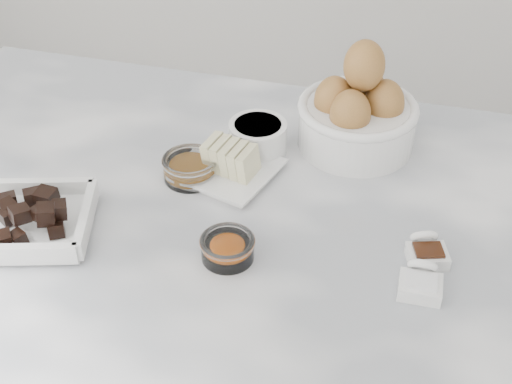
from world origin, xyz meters
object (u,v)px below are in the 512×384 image
sugar_ramekin (258,137)px  egg_bowl (358,113)px  butter_plate (227,164)px  salt_spoon (421,281)px  zest_bowl (228,247)px  vanilla_spoon (427,251)px  chocolate_dish (18,218)px  honey_bowl (190,168)px

sugar_ramekin → egg_bowl: size_ratio=0.48×
butter_plate → salt_spoon: butter_plate is taller
zest_bowl → vanilla_spoon: (0.25, 0.07, -0.00)m
vanilla_spoon → salt_spoon: size_ratio=1.10×
chocolate_dish → butter_plate: (0.24, 0.20, -0.00)m
chocolate_dish → zest_bowl: 0.29m
salt_spoon → honey_bowl: bearing=157.8°
chocolate_dish → vanilla_spoon: chocolate_dish is taller
vanilla_spoon → sugar_ramekin: bearing=147.6°
vanilla_spoon → salt_spoon: 0.06m
butter_plate → zest_bowl: 0.18m
butter_plate → honey_bowl: butter_plate is taller
vanilla_spoon → salt_spoon: salt_spoon is taller
chocolate_dish → honey_bowl: chocolate_dish is taller
butter_plate → salt_spoon: 0.34m
chocolate_dish → salt_spoon: 0.54m
zest_bowl → vanilla_spoon: 0.26m
zest_bowl → honey_bowl: bearing=124.7°
butter_plate → egg_bowl: (0.17, 0.13, 0.04)m
sugar_ramekin → egg_bowl: (0.14, 0.06, 0.03)m
honey_bowl → egg_bowl: bearing=34.4°
honey_bowl → zest_bowl: size_ratio=1.15×
salt_spoon → vanilla_spoon: bearing=87.5°
sugar_ramekin → egg_bowl: bearing=24.0°
chocolate_dish → sugar_ramekin: 0.38m
butter_plate → sugar_ramekin: (0.03, 0.07, 0.01)m
chocolate_dish → zest_bowl: size_ratio=3.16×
salt_spoon → chocolate_dish: bearing=-176.6°
sugar_ramekin → zest_bowl: 0.24m
chocolate_dish → egg_bowl: (0.41, 0.33, 0.04)m
honey_bowl → chocolate_dish: bearing=-136.5°
butter_plate → zest_bowl: (0.05, -0.17, -0.00)m
sugar_ramekin → zest_bowl: (0.02, -0.24, -0.01)m
chocolate_dish → vanilla_spoon: (0.54, 0.09, -0.01)m
egg_bowl → salt_spoon: 0.33m
zest_bowl → vanilla_spoon: size_ratio=1.02×
egg_bowl → vanilla_spoon: egg_bowl is taller
chocolate_dish → honey_bowl: size_ratio=2.76×
honey_bowl → zest_bowl: 0.18m
egg_bowl → sugar_ramekin: bearing=-156.0°
sugar_ramekin → honey_bowl: 0.12m
zest_bowl → chocolate_dish: bearing=-175.2°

